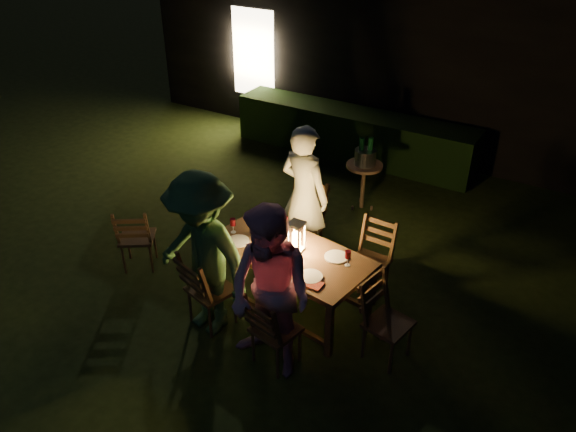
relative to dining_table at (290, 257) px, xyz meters
The scene contains 29 objects.
garden_envelope 6.48m from the dining_table, 95.77° to the left, with size 40.00×40.00×3.20m.
dining_table is the anchor object (origin of this frame).
chair_near_left 0.97m from the dining_table, 129.07° to the right, with size 0.54×0.56×0.97m.
chair_near_right 0.97m from the dining_table, 68.35° to the right, with size 0.48×0.51×0.91m.
chair_far_left 0.96m from the dining_table, 111.76° to the left, with size 0.48×0.52×1.07m.
chair_far_right 1.02m from the dining_table, 45.90° to the left, with size 0.42×0.45×0.92m.
chair_end 1.29m from the dining_table, ahead, with size 0.51×0.49×0.92m.
chair_spare 2.02m from the dining_table, behind, with size 0.58×0.58×0.91m.
person_house_side 0.96m from the dining_table, 110.12° to the left, with size 0.65×0.43×1.79m, color white.
person_opp_right 0.96m from the dining_table, 69.88° to the right, with size 0.87×0.68×1.78m, color #E29BB6.
person_opp_left 0.97m from the dining_table, 127.40° to the right, with size 1.18×0.68×1.83m, color #366331.
lantern 0.24m from the dining_table, 36.36° to the left, with size 0.16×0.16×0.35m.
plate_far_left 0.60m from the dining_table, 149.56° to the left, with size 0.25×0.25×0.01m, color white.
plate_near_left 0.60m from the dining_table, 166.84° to the right, with size 0.25×0.25×0.01m, color white.
plate_far_right 0.51m from the dining_table, 17.41° to the left, with size 0.25×0.25×0.01m, color white.
plate_near_right 0.51m from the dining_table, 34.70° to the right, with size 0.25×0.25×0.01m, color white.
wineglass_a 0.44m from the dining_table, 128.33° to the left, with size 0.06×0.06×0.18m, color #59070F, non-canonical shape.
wineglass_b 0.75m from the dining_table, behind, with size 0.06×0.06×0.18m, color #59070F, non-canonical shape.
wineglass_c 0.44m from the dining_table, 51.67° to the right, with size 0.06×0.06×0.18m, color #59070F, non-canonical shape.
wineglass_d 0.67m from the dining_table, ahead, with size 0.06×0.06×0.18m, color #59070F, non-canonical shape.
wineglass_e 0.35m from the dining_table, 117.08° to the right, with size 0.06×0.06×0.18m, color silver, non-canonical shape.
bottle_table 0.33m from the dining_table, behind, with size 0.07×0.07×0.28m, color #0F471E.
napkin_left 0.36m from the dining_table, 123.76° to the right, with size 0.18×0.14×0.01m, color red.
napkin_right 0.63m from the dining_table, 37.25° to the right, with size 0.18×0.14×0.01m, color red.
phone 0.69m from the dining_table, 162.82° to the right, with size 0.14×0.07×0.01m, color black.
side_table 2.43m from the dining_table, 95.26° to the left, with size 0.52×0.52×0.70m.
ice_bucket 2.44m from the dining_table, 95.26° to the left, with size 0.30×0.30×0.22m, color #A5A8AD.
bottle_bucket_a 2.41m from the dining_table, 96.54° to the left, with size 0.07×0.07×0.32m, color #0F471E.
bottle_bucket_b 2.48m from the dining_table, 94.02° to the left, with size 0.07×0.07×0.32m, color #0F471E.
Camera 1 is at (3.16, -4.45, 4.14)m, focal length 35.00 mm.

